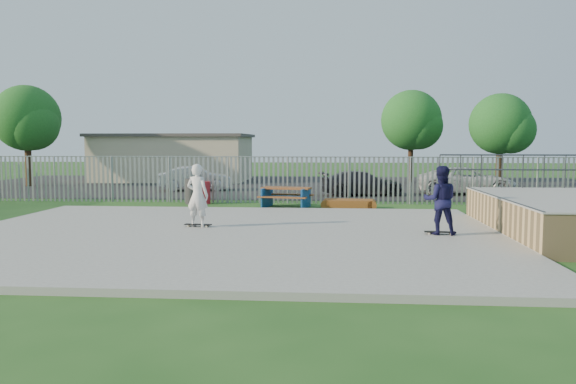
# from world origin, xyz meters

# --- Properties ---
(ground) EXTENTS (120.00, 120.00, 0.00)m
(ground) POSITION_xyz_m (0.00, 0.00, 0.00)
(ground) COLOR #22501B
(ground) RESTS_ON ground
(concrete_slab) EXTENTS (15.00, 12.00, 0.15)m
(concrete_slab) POSITION_xyz_m (0.00, 0.00, 0.07)
(concrete_slab) COLOR gray
(concrete_slab) RESTS_ON ground
(quarter_pipe) EXTENTS (5.50, 7.05, 2.19)m
(quarter_pipe) POSITION_xyz_m (9.50, 1.04, 0.56)
(quarter_pipe) COLOR tan
(quarter_pipe) RESTS_ON ground
(fence) EXTENTS (26.04, 16.02, 2.00)m
(fence) POSITION_xyz_m (1.00, 4.59, 1.00)
(fence) COLOR gray
(fence) RESTS_ON ground
(picnic_table) EXTENTS (2.19, 1.91, 0.82)m
(picnic_table) POSITION_xyz_m (1.07, 7.36, 0.42)
(picnic_table) COLOR brown
(picnic_table) RESTS_ON ground
(funbox) EXTENTS (1.86, 1.01, 0.36)m
(funbox) POSITION_xyz_m (3.57, 7.18, 0.18)
(funbox) COLOR brown
(funbox) RESTS_ON ground
(trash_bin_red) EXTENTS (0.57, 0.57, 0.95)m
(trash_bin_red) POSITION_xyz_m (-2.58, 8.56, 0.48)
(trash_bin_red) COLOR #A81924
(trash_bin_red) RESTS_ON ground
(trash_bin_grey) EXTENTS (0.65, 0.65, 1.08)m
(trash_bin_grey) POSITION_xyz_m (-3.01, 8.42, 0.54)
(trash_bin_grey) COLOR #29292C
(trash_bin_grey) RESTS_ON ground
(parking_lot) EXTENTS (40.00, 18.00, 0.02)m
(parking_lot) POSITION_xyz_m (0.00, 19.00, 0.01)
(parking_lot) COLOR black
(parking_lot) RESTS_ON ground
(car_silver) EXTENTS (4.16, 2.18, 1.30)m
(car_silver) POSITION_xyz_m (-4.48, 14.84, 0.67)
(car_silver) COLOR silver
(car_silver) RESTS_ON parking_lot
(car_dark) EXTENTS (4.37, 2.42, 1.20)m
(car_dark) POSITION_xyz_m (4.37, 12.67, 0.62)
(car_dark) COLOR #222227
(car_dark) RESTS_ON parking_lot
(car_white) EXTENTS (4.97, 2.47, 1.35)m
(car_white) POSITION_xyz_m (9.64, 13.70, 0.70)
(car_white) COLOR silver
(car_white) RESTS_ON parking_lot
(building) EXTENTS (10.40, 6.40, 3.20)m
(building) POSITION_xyz_m (-8.00, 23.00, 1.61)
(building) COLOR beige
(building) RESTS_ON ground
(tree_left) EXTENTS (3.90, 3.90, 6.01)m
(tree_left) POSITION_xyz_m (-15.21, 17.19, 4.04)
(tree_left) COLOR #462F1C
(tree_left) RESTS_ON ground
(tree_mid) EXTENTS (3.91, 3.91, 6.03)m
(tree_mid) POSITION_xyz_m (8.02, 22.38, 4.06)
(tree_mid) COLOR #3B2617
(tree_mid) RESTS_ON ground
(tree_right) EXTENTS (3.56, 3.56, 5.49)m
(tree_right) POSITION_xyz_m (12.71, 18.99, 3.69)
(tree_right) COLOR #402F19
(tree_right) RESTS_ON ground
(skateboard_a) EXTENTS (0.81, 0.27, 0.08)m
(skateboard_a) POSITION_xyz_m (5.80, 0.17, 0.19)
(skateboard_a) COLOR black
(skateboard_a) RESTS_ON concrete_slab
(skateboard_b) EXTENTS (0.81, 0.27, 0.08)m
(skateboard_b) POSITION_xyz_m (-0.99, 1.00, 0.19)
(skateboard_b) COLOR black
(skateboard_b) RESTS_ON concrete_slab
(skater_navy) EXTENTS (0.95, 0.77, 1.84)m
(skater_navy) POSITION_xyz_m (5.80, 0.17, 1.07)
(skater_navy) COLOR #121238
(skater_navy) RESTS_ON concrete_slab
(skater_white) EXTENTS (0.76, 0.60, 1.84)m
(skater_white) POSITION_xyz_m (-0.99, 1.00, 1.07)
(skater_white) COLOR silver
(skater_white) RESTS_ON concrete_slab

